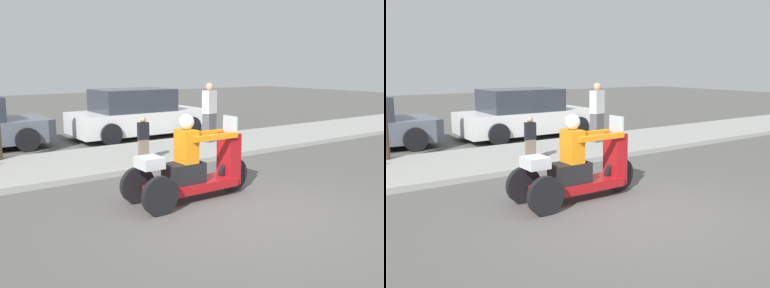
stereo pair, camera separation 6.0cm
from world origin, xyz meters
TOP-DOWN VIEW (x-y plane):
  - ground_plane at (0.00, 0.00)m, footprint 60.00×60.00m
  - sidewalk_strip at (0.00, 4.60)m, footprint 28.00×2.80m
  - motorcycle_trike at (-0.34, 1.09)m, footprint 2.36×0.83m
  - spectator_with_child at (0.17, 3.74)m, footprint 0.26×0.18m
  - spectator_end_of_line at (2.91, 4.88)m, footprint 0.45×0.34m
  - parked_car_lot_center at (1.95, 7.40)m, footprint 4.30×2.03m

SIDE VIEW (x-z plane):
  - ground_plane at x=0.00m, z-range 0.00..0.00m
  - sidewalk_strip at x=0.00m, z-range 0.00..0.12m
  - motorcycle_trike at x=-0.34m, z-range -0.21..1.26m
  - spectator_with_child at x=0.17m, z-range 0.10..1.12m
  - parked_car_lot_center at x=1.95m, z-range -0.05..1.49m
  - spectator_end_of_line at x=2.91m, z-range 0.09..1.76m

